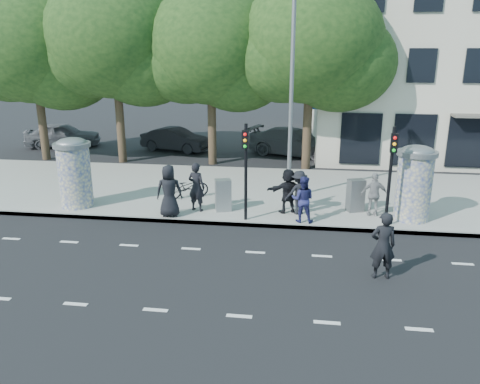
# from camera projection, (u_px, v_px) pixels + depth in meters

# --- Properties ---
(ground) EXTENTS (120.00, 120.00, 0.00)m
(ground) POSITION_uv_depth(u_px,v_px,m) (250.00, 273.00, 12.88)
(ground) COLOR black
(ground) RESTS_ON ground
(sidewalk) EXTENTS (40.00, 8.00, 0.15)m
(sidewalk) POSITION_uv_depth(u_px,v_px,m) (270.00, 192.00, 19.97)
(sidewalk) COLOR gray
(sidewalk) RESTS_ON ground
(curb) EXTENTS (40.00, 0.10, 0.16)m
(curb) POSITION_uv_depth(u_px,v_px,m) (262.00, 225.00, 16.22)
(curb) COLOR slate
(curb) RESTS_ON ground
(lane_dash_near) EXTENTS (32.00, 0.12, 0.01)m
(lane_dash_near) POSITION_uv_depth(u_px,v_px,m) (239.00, 316.00, 10.79)
(lane_dash_near) COLOR silver
(lane_dash_near) RESTS_ON ground
(lane_dash_far) EXTENTS (32.00, 0.12, 0.01)m
(lane_dash_far) POSITION_uv_depth(u_px,v_px,m) (255.00, 252.00, 14.21)
(lane_dash_far) COLOR silver
(lane_dash_far) RESTS_ON ground
(ad_column_left) EXTENTS (1.36, 1.36, 2.65)m
(ad_column_left) POSITION_uv_depth(u_px,v_px,m) (74.00, 171.00, 17.63)
(ad_column_left) COLOR beige
(ad_column_left) RESTS_ON sidewalk
(ad_column_right) EXTENTS (1.36, 1.36, 2.65)m
(ad_column_right) POSITION_uv_depth(u_px,v_px,m) (414.00, 181.00, 16.22)
(ad_column_right) COLOR beige
(ad_column_right) RESTS_ON sidewalk
(traffic_pole_near) EXTENTS (0.22, 0.31, 3.40)m
(traffic_pole_near) POSITION_uv_depth(u_px,v_px,m) (246.00, 163.00, 15.91)
(traffic_pole_near) COLOR black
(traffic_pole_near) RESTS_ON sidewalk
(traffic_pole_far) EXTENTS (0.22, 0.31, 3.40)m
(traffic_pole_far) POSITION_uv_depth(u_px,v_px,m) (391.00, 167.00, 15.29)
(traffic_pole_far) COLOR black
(traffic_pole_far) RESTS_ON sidewalk
(street_lamp) EXTENTS (0.25, 0.93, 8.00)m
(street_lamp) POSITION_uv_depth(u_px,v_px,m) (292.00, 81.00, 17.68)
(street_lamp) COLOR slate
(street_lamp) RESTS_ON sidewalk
(tree_far_left) EXTENTS (7.20, 7.20, 9.26)m
(tree_far_left) POSITION_uv_depth(u_px,v_px,m) (33.00, 45.00, 24.61)
(tree_far_left) COLOR #38281C
(tree_far_left) RESTS_ON ground
(tree_mid_left) EXTENTS (7.20, 7.20, 9.57)m
(tree_mid_left) POSITION_uv_depth(u_px,v_px,m) (114.00, 38.00, 23.94)
(tree_mid_left) COLOR #38281C
(tree_mid_left) RESTS_ON ground
(tree_near_left) EXTENTS (6.80, 6.80, 8.97)m
(tree_near_left) POSITION_uv_depth(u_px,v_px,m) (211.00, 47.00, 23.62)
(tree_near_left) COLOR #38281C
(tree_near_left) RESTS_ON ground
(tree_center) EXTENTS (7.00, 7.00, 9.30)m
(tree_center) POSITION_uv_depth(u_px,v_px,m) (311.00, 41.00, 22.52)
(tree_center) COLOR #38281C
(tree_center) RESTS_ON ground
(ped_a) EXTENTS (1.01, 0.75, 1.89)m
(ped_a) POSITION_uv_depth(u_px,v_px,m) (169.00, 191.00, 16.64)
(ped_a) COLOR black
(ped_a) RESTS_ON sidewalk
(ped_b) EXTENTS (0.77, 0.62, 1.83)m
(ped_b) POSITION_uv_depth(u_px,v_px,m) (196.00, 187.00, 17.23)
(ped_b) COLOR black
(ped_b) RESTS_ON sidewalk
(ped_c) EXTENTS (0.83, 0.66, 1.63)m
(ped_c) POSITION_uv_depth(u_px,v_px,m) (303.00, 199.00, 16.13)
(ped_c) COLOR navy
(ped_c) RESTS_ON sidewalk
(ped_d) EXTENTS (1.19, 0.96, 1.62)m
(ped_d) POSITION_uv_depth(u_px,v_px,m) (299.00, 192.00, 16.93)
(ped_d) COLOR black
(ped_d) RESTS_ON sidewalk
(ped_e) EXTENTS (0.95, 0.55, 1.60)m
(ped_e) POSITION_uv_depth(u_px,v_px,m) (374.00, 194.00, 16.72)
(ped_e) COLOR gray
(ped_e) RESTS_ON sidewalk
(ped_f) EXTENTS (1.62, 1.13, 1.65)m
(ped_f) POSITION_uv_depth(u_px,v_px,m) (288.00, 191.00, 17.07)
(ped_f) COLOR black
(ped_f) RESTS_ON sidewalk
(man_road) EXTENTS (0.73, 0.53, 1.87)m
(man_road) POSITION_uv_depth(u_px,v_px,m) (383.00, 246.00, 12.38)
(man_road) COLOR black
(man_road) RESTS_ON ground
(bicycle) EXTENTS (1.35, 1.79, 0.90)m
(bicycle) POSITION_uv_depth(u_px,v_px,m) (188.00, 187.00, 18.89)
(bicycle) COLOR black
(bicycle) RESTS_ON sidewalk
(cabinet_left) EXTENTS (0.67, 0.57, 1.20)m
(cabinet_left) POSITION_uv_depth(u_px,v_px,m) (223.00, 195.00, 17.32)
(cabinet_left) COLOR gray
(cabinet_left) RESTS_ON sidewalk
(cabinet_right) EXTENTS (0.69, 0.59, 1.21)m
(cabinet_right) POSITION_uv_depth(u_px,v_px,m) (356.00, 195.00, 17.27)
(cabinet_right) COLOR slate
(cabinet_right) RESTS_ON sidewalk
(car_left) EXTENTS (3.13, 4.88, 1.55)m
(car_left) POSITION_uv_depth(u_px,v_px,m) (63.00, 135.00, 29.63)
(car_left) COLOR #56575D
(car_left) RESTS_ON ground
(car_mid) EXTENTS (2.57, 4.48, 1.40)m
(car_mid) POSITION_uv_depth(u_px,v_px,m) (176.00, 139.00, 28.48)
(car_mid) COLOR black
(car_mid) RESTS_ON ground
(car_right) EXTENTS (3.84, 5.82, 1.57)m
(car_right) POSITION_uv_depth(u_px,v_px,m) (294.00, 142.00, 27.27)
(car_right) COLOR #525359
(car_right) RESTS_ON ground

